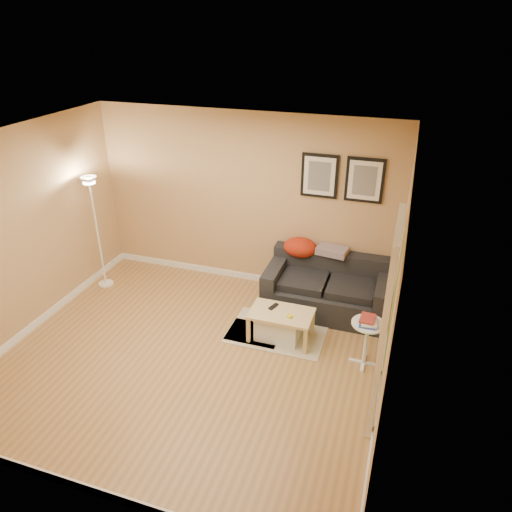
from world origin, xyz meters
name	(u,v)px	position (x,y,z in m)	size (l,w,h in m)	color
floor	(192,355)	(0.00, 0.00, 0.00)	(4.50, 4.50, 0.00)	#A77E47
ceiling	(176,145)	(0.00, 0.00, 2.60)	(4.50, 4.50, 0.00)	white
wall_back	(245,201)	(0.00, 2.00, 1.30)	(4.50, 4.50, 0.00)	tan
wall_front	(67,381)	(0.00, -2.00, 1.30)	(4.50, 4.50, 0.00)	tan
wall_left	(20,235)	(-2.25, 0.00, 1.30)	(4.00, 4.00, 0.00)	tan
wall_right	(394,296)	(2.25, 0.00, 1.30)	(4.00, 4.00, 0.00)	tan
baseboard_back	(246,276)	(0.00, 1.99, 0.05)	(4.50, 0.02, 0.10)	white
baseboard_front	(94,490)	(0.00, -1.99, 0.05)	(4.50, 0.02, 0.10)	white
baseboard_left	(41,319)	(-2.24, 0.00, 0.05)	(0.02, 4.00, 0.10)	white
baseboard_right	(378,393)	(2.24, 0.00, 0.05)	(0.02, 4.00, 0.10)	white
sofa	(327,286)	(1.37, 1.53, 0.38)	(1.70, 0.90, 0.75)	black
red_throw	(300,247)	(0.89, 1.82, 0.77)	(0.48, 0.36, 0.28)	#AD3510
plaid_throw	(332,251)	(1.35, 1.84, 0.78)	(0.42, 0.26, 0.10)	tan
framed_print_left	(320,176)	(1.08, 1.98, 1.80)	(0.50, 0.04, 0.60)	black
framed_print_right	(365,180)	(1.68, 1.98, 1.80)	(0.50, 0.04, 0.60)	black
area_rug	(277,332)	(0.87, 0.78, 0.01)	(1.25, 0.85, 0.01)	beige
green_runner	(254,333)	(0.58, 0.66, 0.01)	(0.70, 0.50, 0.01)	#668C4C
coffee_table	(281,325)	(0.94, 0.68, 0.20)	(0.80, 0.49, 0.40)	beige
remote_control	(273,306)	(0.81, 0.76, 0.41)	(0.05, 0.16, 0.02)	black
tape_roll	(290,316)	(1.07, 0.61, 0.41)	(0.07, 0.07, 0.03)	yellow
storage_bin	(278,326)	(0.91, 0.69, 0.17)	(0.57, 0.41, 0.35)	white
side_table	(366,344)	(2.02, 0.51, 0.29)	(0.39, 0.39, 0.59)	white
book_stack	(368,320)	(2.02, 0.50, 0.63)	(0.18, 0.25, 0.08)	#3744A6
floor_lamp	(98,236)	(-2.00, 1.15, 0.82)	(0.23, 0.23, 1.74)	white
doorway	(384,327)	(2.20, -0.15, 1.02)	(0.12, 1.01, 2.13)	white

